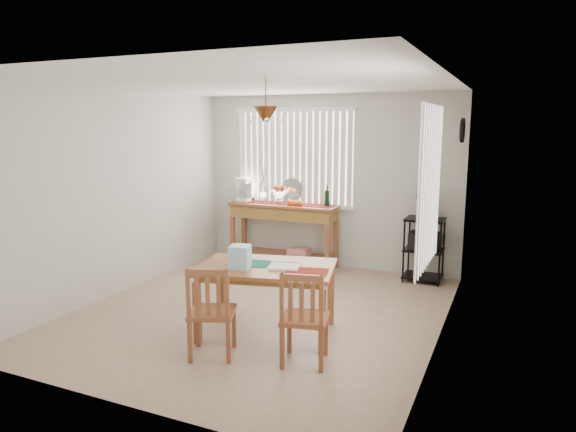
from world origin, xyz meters
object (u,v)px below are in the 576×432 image
at_px(dining_table, 267,273).
at_px(chair_left, 211,312).
at_px(wire_cart, 424,243).
at_px(chair_right, 304,318).
at_px(sideboard, 284,219).
at_px(cart_items, 426,206).

xyz_separation_m(dining_table, chair_left, (-0.23, -0.71, -0.21)).
height_order(wire_cart, chair_right, wire_cart).
relative_size(sideboard, wire_cart, 1.92).
bearing_deg(chair_left, dining_table, 72.28).
xyz_separation_m(cart_items, chair_right, (-0.55, -3.04, -0.62)).
bearing_deg(wire_cart, chair_left, -113.22).
relative_size(sideboard, dining_table, 1.11).
bearing_deg(chair_right, dining_table, 141.10).
height_order(sideboard, dining_table, sideboard).
bearing_deg(wire_cart, chair_right, -100.29).
bearing_deg(chair_left, cart_items, 66.84).
height_order(wire_cart, dining_table, wire_cart).
relative_size(cart_items, chair_left, 0.41).
bearing_deg(sideboard, wire_cart, 0.23).
bearing_deg(chair_right, chair_left, -165.89).
relative_size(wire_cart, chair_right, 1.00).
relative_size(chair_left, chair_right, 1.00).
xyz_separation_m(wire_cart, dining_table, (-1.16, -2.53, 0.11)).
xyz_separation_m(sideboard, wire_cart, (2.12, 0.01, -0.18)).
relative_size(sideboard, chair_right, 1.92).
bearing_deg(dining_table, sideboard, 110.81).
xyz_separation_m(sideboard, cart_items, (2.12, 0.02, 0.34)).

